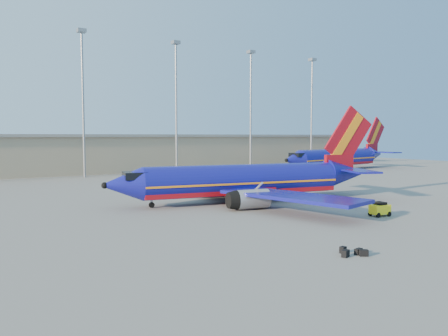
{
  "coord_description": "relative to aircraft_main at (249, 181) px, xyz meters",
  "views": [
    {
      "loc": [
        -27.21,
        -40.84,
        8.14
      ],
      "look_at": [
        2.68,
        6.74,
        4.0
      ],
      "focal_mm": 35.0,
      "sensor_mm": 36.0,
      "label": 1
    }
  ],
  "objects": [
    {
      "name": "aircraft_second",
      "position": [
        47.95,
        30.21,
        0.41
      ],
      "size": [
        38.7,
        14.98,
        13.14
      ],
      "rotation": [
        0.0,
        0.0,
        0.14
      ],
      "color": "navy",
      "rests_on": "ground"
    },
    {
      "name": "aircraft_main",
      "position": [
        0.0,
        0.0,
        0.0
      ],
      "size": [
        35.78,
        34.12,
        12.2
      ],
      "rotation": [
        0.0,
        0.0,
        -0.18
      ],
      "color": "navy",
      "rests_on": "ground"
    },
    {
      "name": "baggage_tug",
      "position": [
        5.68,
        -14.93,
        -1.85
      ],
      "size": [
        2.11,
        1.39,
        1.45
      ],
      "rotation": [
        0.0,
        0.0,
        -0.09
      ],
      "color": "yellow",
      "rests_on": "ground"
    },
    {
      "name": "ground",
      "position": [
        -3.84,
        -2.8,
        -2.61
      ],
      "size": [
        220.0,
        220.0,
        0.0
      ],
      "primitive_type": "plane",
      "color": "slate",
      "rests_on": "ground"
    },
    {
      "name": "terminal_building",
      "position": [
        6.16,
        55.2,
        1.71
      ],
      "size": [
        122.0,
        16.0,
        8.5
      ],
      "color": "gray",
      "rests_on": "ground"
    },
    {
      "name": "light_mast_row",
      "position": [
        1.16,
        43.2,
        14.95
      ],
      "size": [
        101.6,
        1.6,
        28.65
      ],
      "color": "gray",
      "rests_on": "ground"
    },
    {
      "name": "luggage_pile",
      "position": [
        -8.06,
        -23.55,
        -2.38
      ],
      "size": [
        1.93,
        1.8,
        0.48
      ],
      "color": "black",
      "rests_on": "ground"
    }
  ]
}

